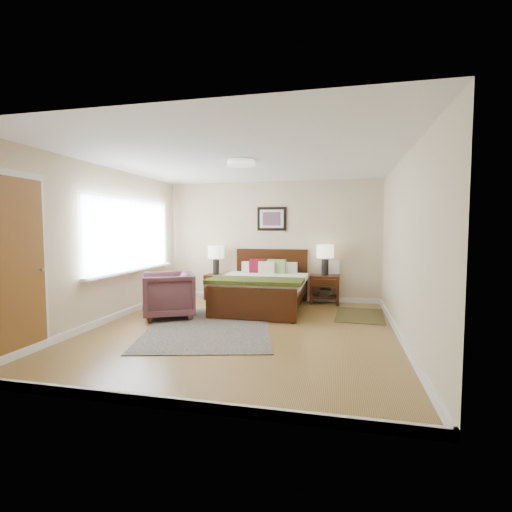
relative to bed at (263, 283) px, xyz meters
name	(u,v)px	position (x,y,z in m)	size (l,w,h in m)	color
floor	(242,330)	(0.00, -1.53, -0.49)	(5.00, 5.00, 0.00)	olive
back_wall	(272,241)	(0.00, 0.97, 0.76)	(4.50, 0.04, 2.50)	#C6B18F
front_wall	(161,260)	(0.00, -4.03, 0.76)	(4.50, 0.04, 2.50)	#C6B18F
left_wall	(106,245)	(-2.25, -1.53, 0.76)	(0.04, 5.00, 2.50)	#C6B18F
right_wall	(404,248)	(2.25, -1.53, 0.76)	(0.04, 5.00, 2.50)	#C6B18F
ceiling	(241,160)	(0.00, -1.53, 2.01)	(4.50, 5.00, 0.02)	white
window	(132,236)	(-2.20, -0.83, 0.88)	(0.11, 2.72, 1.32)	silver
door	(14,267)	(-2.23, -3.28, 0.58)	(0.06, 1.00, 2.18)	silver
ceil_fixture	(241,162)	(0.00, -1.53, 1.97)	(0.44, 0.44, 0.08)	white
bed	(263,283)	(0.00, 0.00, 0.00)	(1.64, 1.97, 1.06)	#371808
wall_art	(272,219)	(0.00, 0.94, 1.23)	(0.62, 0.05, 0.50)	black
nightstand_left	(216,280)	(-1.17, 0.72, -0.08)	(0.44, 0.40, 0.53)	#371808
nightstand_right	(325,286)	(1.13, 0.73, -0.14)	(0.58, 0.44, 0.58)	#371808
lamp_left	(216,255)	(-1.17, 0.74, 0.47)	(0.34, 0.34, 0.61)	black
lamp_right	(325,254)	(1.13, 0.74, 0.51)	(0.34, 0.34, 0.61)	black
armchair	(168,295)	(-1.42, -1.03, -0.11)	(0.82, 0.85, 0.77)	brown
rug_persian	(209,327)	(-0.53, -1.49, -0.49)	(1.82, 2.57, 0.01)	#0B1B39
rug_navy	(360,315)	(1.77, -0.18, -0.49)	(0.80, 1.20, 0.01)	black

